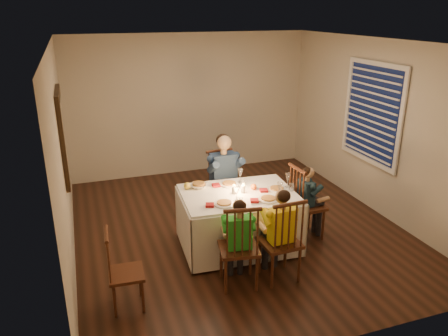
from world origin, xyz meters
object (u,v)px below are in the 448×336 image
object	(u,v)px
child_green	(238,284)
adult	(224,218)
chair_adult	(224,218)
child_yellow	(278,277)
serving_bowl	(199,186)
chair_extra	(129,306)
child_teal	(305,236)
chair_near_right	(278,277)
chair_near_left	(238,284)
chair_end	(305,236)
dining_table	(238,209)

from	to	relation	value
child_green	adult	bearing A→B (deg)	-93.55
chair_adult	child_yellow	xyz separation A→B (m)	(0.11, -1.66, 0.00)
adult	serving_bowl	distance (m)	1.07
chair_extra	child_teal	size ratio (longest dim) A/B	0.89
child_teal	chair_extra	bearing A→B (deg)	103.18
chair_near_right	serving_bowl	world-z (taller)	serving_bowl
chair_near_left	chair_end	bearing A→B (deg)	-139.66
chair_near_left	child_teal	xyz separation A→B (m)	(1.28, 0.75, 0.00)
dining_table	chair_adult	bearing A→B (deg)	87.30
child_yellow	child_teal	size ratio (longest dim) A/B	1.10
dining_table	serving_bowl	distance (m)	0.60
chair_end	chair_extra	size ratio (longest dim) A/B	1.15
child_teal	chair_adult	bearing A→B (deg)	42.35
child_yellow	serving_bowl	distance (m)	1.55
chair_extra	child_green	size ratio (longest dim) A/B	0.85
chair_near_right	chair_end	distance (m)	1.11
chair_near_left	child_green	size ratio (longest dim) A/B	0.98
dining_table	chair_adult	world-z (taller)	dining_table
chair_extra	chair_adult	bearing A→B (deg)	-41.92
child_yellow	chair_end	bearing A→B (deg)	-137.58
chair_near_right	child_green	world-z (taller)	child_green
chair_end	child_teal	bearing A→B (deg)	-0.00
chair_near_left	child_teal	world-z (taller)	chair_near_left
chair_end	adult	size ratio (longest dim) A/B	0.80
chair_near_right	serving_bowl	distance (m)	1.55
dining_table	child_green	bearing A→B (deg)	-106.86
chair_near_right	adult	xyz separation A→B (m)	(-0.11, 1.66, 0.00)
child_teal	child_yellow	bearing A→B (deg)	131.62
child_yellow	serving_bowl	bearing A→B (deg)	-64.22
serving_bowl	child_green	bearing A→B (deg)	-83.42
child_yellow	chair_near_left	bearing A→B (deg)	-5.55
chair_extra	chair_near_right	bearing A→B (deg)	-87.87
chair_near_left	chair_end	distance (m)	1.49
dining_table	adult	xyz separation A→B (m)	(0.09, 0.82, -0.55)
chair_extra	child_green	bearing A→B (deg)	-87.12
child_teal	serving_bowl	distance (m)	1.67
dining_table	chair_near_right	xyz separation A→B (m)	(0.20, -0.83, -0.55)
dining_table	chair_end	size ratio (longest dim) A/B	1.47
dining_table	child_yellow	size ratio (longest dim) A/B	1.36
chair_end	serving_bowl	size ratio (longest dim) A/B	4.94
adult	child_green	size ratio (longest dim) A/B	1.23
child_yellow	dining_table	bearing A→B (deg)	-79.13
chair_near_right	serving_bowl	xyz separation A→B (m)	(-0.63, 1.17, 0.80)
chair_near_left	dining_table	bearing A→B (deg)	-100.51
chair_near_right	chair_extra	distance (m)	1.74
child_teal	chair_end	bearing A→B (deg)	-0.00
chair_near_right	child_yellow	xyz separation A→B (m)	(0.00, 0.00, 0.00)
chair_adult	child_green	distance (m)	1.68
chair_extra	child_teal	bearing A→B (deg)	-70.24
dining_table	child_green	distance (m)	1.02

